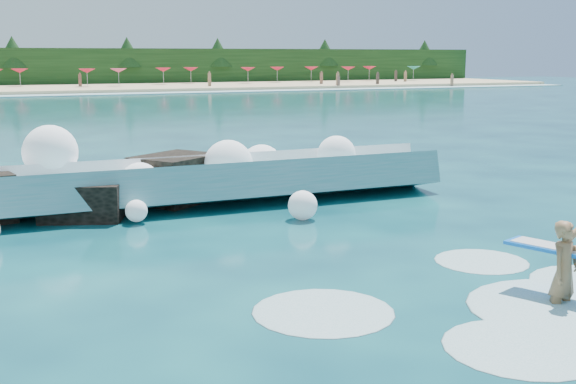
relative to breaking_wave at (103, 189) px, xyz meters
name	(u,v)px	position (x,y,z in m)	size (l,w,h in m)	color
ground	(256,282)	(1.46, -7.38, -0.57)	(200.00, 200.00, 0.00)	#072E3E
beach	(12,89)	(1.46, 70.62, -0.37)	(140.00, 20.00, 0.40)	tan
wet_band	(18,96)	(1.46, 59.62, -0.53)	(140.00, 5.00, 0.08)	silver
treeline	(6,68)	(1.46, 80.62, 1.93)	(140.00, 4.00, 5.00)	black
breaking_wave	(103,189)	(0.00, 0.00, 0.00)	(19.08, 2.92, 1.64)	teal
rock_cluster	(64,195)	(-1.00, 0.01, -0.09)	(8.56, 3.60, 1.53)	black
surfer_with_board	(567,268)	(5.65, -10.54, 0.06)	(1.32, 2.90, 1.71)	#946A45
wave_spray	(86,174)	(-0.44, -0.11, 0.45)	(15.15, 4.86, 2.32)	white
surf_foam	(529,304)	(5.14, -10.27, -0.57)	(8.74, 5.76, 0.16)	silver
beach_umbrellas	(11,71)	(1.58, 72.75, 1.68)	(113.09, 6.56, 0.50)	#127569
beachgoers	(38,82)	(4.12, 67.62, 0.51)	(99.29, 13.93, 1.94)	#3F332D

